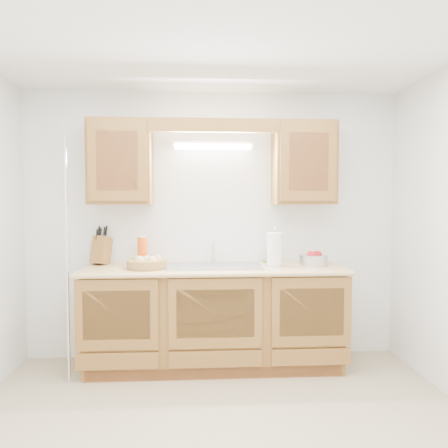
{
  "coord_description": "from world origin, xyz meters",
  "views": [
    {
      "loc": [
        -0.14,
        -2.64,
        1.48
      ],
      "look_at": [
        0.07,
        0.85,
        1.3
      ],
      "focal_mm": 35.0,
      "sensor_mm": 36.0,
      "label": 1
    }
  ],
  "objects": [
    {
      "name": "room",
      "position": [
        0.0,
        0.0,
        1.25
      ],
      "size": [
        3.52,
        3.5,
        2.5
      ],
      "color": "tan",
      "rests_on": "ground"
    },
    {
      "name": "base_cabinets",
      "position": [
        0.0,
        1.2,
        0.44
      ],
      "size": [
        2.2,
        0.6,
        0.86
      ],
      "primitive_type": "cube",
      "color": "olive",
      "rests_on": "ground"
    },
    {
      "name": "countertop",
      "position": [
        0.0,
        1.19,
        0.88
      ],
      "size": [
        2.3,
        0.63,
        0.04
      ],
      "primitive_type": "cube",
      "color": "tan",
      "rests_on": "base_cabinets"
    },
    {
      "name": "upper_cabinet_left",
      "position": [
        -0.83,
        1.33,
        1.83
      ],
      "size": [
        0.55,
        0.33,
        0.75
      ],
      "primitive_type": "cube",
      "color": "olive",
      "rests_on": "room"
    },
    {
      "name": "upper_cabinet_right",
      "position": [
        0.83,
        1.33,
        1.83
      ],
      "size": [
        0.55,
        0.33,
        0.75
      ],
      "primitive_type": "cube",
      "color": "olive",
      "rests_on": "room"
    },
    {
      "name": "valance",
      "position": [
        0.0,
        1.19,
        2.14
      ],
      "size": [
        2.2,
        0.05,
        0.12
      ],
      "primitive_type": "cube",
      "color": "olive",
      "rests_on": "room"
    },
    {
      "name": "fluorescent_fixture",
      "position": [
        0.0,
        1.42,
        2.0
      ],
      "size": [
        0.76,
        0.08,
        0.08
      ],
      "color": "white",
      "rests_on": "room"
    },
    {
      "name": "sink",
      "position": [
        0.0,
        1.21,
        0.83
      ],
      "size": [
        0.84,
        0.46,
        0.36
      ],
      "color": "#9E9EA3",
      "rests_on": "countertop"
    },
    {
      "name": "wire_shelf_pole",
      "position": [
        -1.2,
        0.94,
        1.0
      ],
      "size": [
        0.03,
        0.03,
        2.0
      ],
      "primitive_type": "cylinder",
      "color": "silver",
      "rests_on": "ground"
    },
    {
      "name": "outlet_plate",
      "position": [
        0.95,
        1.49,
        1.15
      ],
      "size": [
        0.08,
        0.01,
        0.12
      ],
      "primitive_type": "cube",
      "color": "white",
      "rests_on": "room"
    },
    {
      "name": "fruit_basket",
      "position": [
        -0.58,
        1.14,
        0.95
      ],
      "size": [
        0.37,
        0.37,
        0.11
      ],
      "rotation": [
        0.0,
        0.0,
        -0.06
      ],
      "color": "#B08847",
      "rests_on": "countertop"
    },
    {
      "name": "knife_block",
      "position": [
        -1.03,
        1.41,
        1.03
      ],
      "size": [
        0.18,
        0.24,
        0.37
      ],
      "rotation": [
        0.0,
        0.0,
        -0.3
      ],
      "color": "olive",
      "rests_on": "countertop"
    },
    {
      "name": "orange_canister",
      "position": [
        -0.65,
        1.38,
        1.03
      ],
      "size": [
        0.11,
        0.11,
        0.26
      ],
      "rotation": [
        0.0,
        0.0,
        -0.33
      ],
      "color": "#FD590E",
      "rests_on": "countertop"
    },
    {
      "name": "soap_bottle",
      "position": [
        0.54,
        1.38,
        0.99
      ],
      "size": [
        0.09,
        0.09,
        0.18
      ],
      "primitive_type": "imported",
      "rotation": [
        0.0,
        0.0,
        -0.12
      ],
      "color": "#235BB3",
      "rests_on": "countertop"
    },
    {
      "name": "sponge",
      "position": [
        0.54,
        1.44,
        0.91
      ],
      "size": [
        0.13,
        0.11,
        0.02
      ],
      "rotation": [
        0.0,
        0.0,
        0.33
      ],
      "color": "#CC333F",
      "rests_on": "countertop"
    },
    {
      "name": "paper_towel",
      "position": [
        0.54,
        1.19,
        1.05
      ],
      "size": [
        0.17,
        0.17,
        0.35
      ],
      "rotation": [
        0.0,
        0.0,
        0.21
      ],
      "color": "silver",
      "rests_on": "countertop"
    },
    {
      "name": "apple_bowl",
      "position": [
        0.9,
        1.22,
        0.96
      ],
      "size": [
        0.32,
        0.32,
        0.13
      ],
      "rotation": [
        0.0,
        0.0,
        -0.36
      ],
      "color": "silver",
      "rests_on": "countertop"
    }
  ]
}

